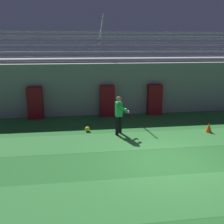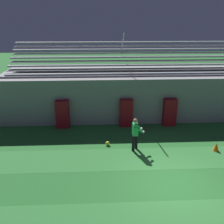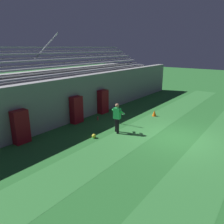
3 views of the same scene
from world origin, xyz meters
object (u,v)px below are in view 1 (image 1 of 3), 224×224
object	(u,v)px
padding_pillar_gate_left	(107,101)
water_bottle	(131,117)
padding_pillar_far_left	(35,103)
traffic_cone	(209,128)
soccer_ball	(87,129)
padding_pillar_gate_right	(155,100)
goalkeeper	(119,113)

from	to	relation	value
padding_pillar_gate_left	water_bottle	distance (m)	1.54
padding_pillar_far_left	traffic_cone	xyz separation A→B (m)	(7.92, -3.31, -0.63)
padding_pillar_gate_left	padding_pillar_far_left	world-z (taller)	same
padding_pillar_far_left	soccer_ball	world-z (taller)	padding_pillar_far_left
padding_pillar_gate_right	soccer_ball	bearing A→B (deg)	-147.10
padding_pillar_far_left	traffic_cone	world-z (taller)	padding_pillar_far_left
padding_pillar_far_left	soccer_ball	bearing A→B (deg)	-43.84
padding_pillar_gate_right	traffic_cone	distance (m)	3.70
padding_pillar_gate_right	soccer_ball	world-z (taller)	padding_pillar_gate_right
traffic_cone	water_bottle	distance (m)	3.94
soccer_ball	traffic_cone	size ratio (longest dim) A/B	0.52
soccer_ball	padding_pillar_far_left	bearing A→B (deg)	136.16
padding_pillar_gate_right	padding_pillar_far_left	xyz separation A→B (m)	(-6.40, 0.00, 0.00)
padding_pillar_far_left	traffic_cone	bearing A→B (deg)	-22.68
soccer_ball	water_bottle	size ratio (longest dim) A/B	0.92
traffic_cone	padding_pillar_far_left	bearing A→B (deg)	157.32
padding_pillar_gate_left	padding_pillar_gate_right	distance (m)	2.63
padding_pillar_gate_left	goalkeeper	distance (m)	3.01
goalkeeper	traffic_cone	xyz separation A→B (m)	(3.99, -0.31, -0.74)
goalkeeper	soccer_ball	bearing A→B (deg)	158.56
padding_pillar_gate_left	traffic_cone	world-z (taller)	padding_pillar_gate_left
padding_pillar_gate_right	padding_pillar_far_left	world-z (taller)	same
padding_pillar_far_left	water_bottle	bearing A→B (deg)	-8.60
padding_pillar_gate_left	traffic_cone	distance (m)	5.34
goalkeeper	soccer_ball	size ratio (longest dim) A/B	7.59
padding_pillar_gate_right	padding_pillar_gate_left	bearing A→B (deg)	180.00
goalkeeper	padding_pillar_far_left	bearing A→B (deg)	142.57
padding_pillar_gate_left	padding_pillar_far_left	xyz separation A→B (m)	(-3.78, 0.00, 0.00)
traffic_cone	water_bottle	size ratio (longest dim) A/B	1.75
padding_pillar_gate_left	water_bottle	xyz separation A→B (m)	(1.15, -0.74, -0.72)
goalkeeper	water_bottle	bearing A→B (deg)	66.13
padding_pillar_gate_right	goalkeeper	distance (m)	3.90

